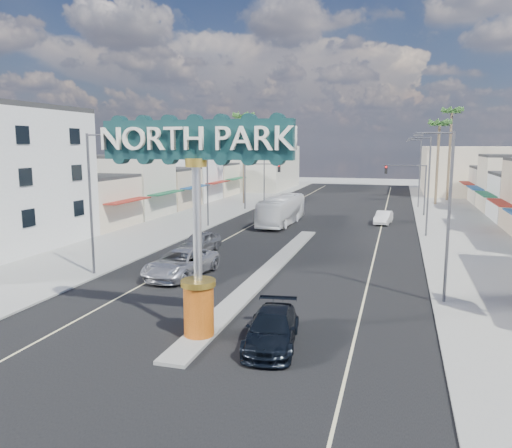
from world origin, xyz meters
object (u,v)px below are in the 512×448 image
Objects in this scene: gateway_sign at (197,203)px; streetlight_r_far at (419,170)px; palm_right_far at (452,116)px; traffic_signal_left at (258,177)px; streetlight_r_near at (446,209)px; streetlight_r_mid at (427,181)px; traffic_signal_right at (409,180)px; streetlight_l_near at (92,197)px; car_parked_right at (384,218)px; car_parked_left at (200,242)px; city_bus at (282,210)px; suv_left at (181,263)px; streetlight_l_far at (265,168)px; palm_right_mid at (439,128)px; palm_left_far at (244,121)px; suv_right at (272,329)px; streetlight_l_mid at (209,177)px.

streetlight_r_far is (10.43, 50.02, -0.86)m from gateway_sign.
traffic_signal_left is at bearing -143.33° from palm_right_far.
streetlight_r_mid is at bearing 90.00° from streetlight_r_near.
streetlight_l_near is at bearing -119.99° from traffic_signal_right.
streetlight_r_far is 16.29m from car_parked_right.
streetlight_r_far reaches higher than traffic_signal_right.
city_bus is at bearing 84.43° from car_parked_left.
streetlight_r_near reaches higher than traffic_signal_right.
city_bus is at bearing -141.01° from traffic_signal_right.
streetlight_l_far is at bearing 104.27° from suv_left.
palm_right_mid is at bearing 28.42° from traffic_signal_left.
palm_left_far reaches higher than suv_right.
streetlight_r_near is (10.43, 8.02, -0.86)m from gateway_sign.
palm_right_far is (25.43, 10.00, 7.32)m from streetlight_l_far.
city_bus is (-3.71, 31.58, -4.42)m from gateway_sign.
palm_left_far reaches higher than palm_right_mid.
streetlight_r_mid is at bearing -46.52° from streetlight_l_far.
streetlight_l_mid is 1.00× the size of streetlight_r_far.
suv_right is (12.41, -41.90, -3.55)m from traffic_signal_left.
streetlight_r_far is 0.64× the size of palm_right_far.
car_parked_right is 10.86m from city_bus.
traffic_signal_left is 21.20m from streetlight_r_far.
palm_left_far is 1.21× the size of city_bus.
traffic_signal_left is 26.01m from palm_right_mid.
car_parked_left is at bearing -116.30° from palm_right_far.
gateway_sign is 35.81m from car_parked_right.
traffic_signal_left is 0.67× the size of streetlight_l_near.
streetlight_l_far is 41.32m from suv_left.
streetlight_r_far is 1.47× the size of suv_left.
car_parked_right is (-6.37, -19.22, -9.91)m from palm_right_mid.
streetlight_r_mid is at bearing -90.00° from streetlight_r_far.
palm_left_far is 1.08× the size of palm_right_mid.
streetlight_r_near is 1.47× the size of suv_left.
gateway_sign is 1.02× the size of streetlight_r_mid.
traffic_signal_left is (-9.18, 42.02, -1.65)m from gateway_sign.
palm_right_mid is at bearing 55.26° from city_bus.
streetlight_l_mid is 0.69× the size of palm_left_far.
streetlight_l_near is 24.76m from city_bus.
streetlight_r_near is at bearing -93.19° from palm_right_mid.
streetlight_r_far is 43.81m from suv_left.
streetlight_l_mid and streetlight_r_near have the same top height.
traffic_signal_left is 33.19m from suv_left.
streetlight_r_near is 52.71m from palm_right_far.
streetlight_l_near is 58.35m from palm_right_far.
suv_right is at bearing -98.21° from streetlight_r_far.
palm_right_mid is (3.82, 12.01, 6.33)m from traffic_signal_right.
streetlight_l_near is 46.90m from streetlight_r_far.
city_bus is at bearing 120.98° from streetlight_r_near.
traffic_signal_left is 34.03m from streetlight_l_near.
palm_right_far reaches higher than streetlight_l_mid.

